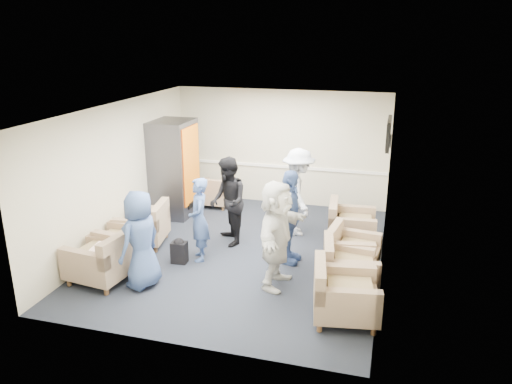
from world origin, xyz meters
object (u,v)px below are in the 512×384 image
(armchair_left_mid, at_px, (123,244))
(armchair_right_near, at_px, (341,296))
(person_front_left, at_px, (141,240))
(person_mid_left, at_px, (199,219))
(person_front_right, at_px, (277,234))
(armchair_right_midfar, at_px, (350,252))
(person_mid_right, at_px, (289,217))
(armchair_corner, at_px, (214,193))
(person_back_left, at_px, (228,202))
(armchair_right_far, at_px, (349,226))
(armchair_right_midnear, at_px, (346,268))
(person_back_right, at_px, (298,192))
(vending_machine, at_px, (174,168))
(armchair_left_far, at_px, (145,227))
(armchair_left_near, at_px, (104,260))

(armchair_left_mid, xyz_separation_m, armchair_right_near, (3.97, -0.84, 0.03))
(armchair_right_near, bearing_deg, person_front_left, 78.43)
(person_mid_left, bearing_deg, person_front_right, 45.61)
(armchair_right_near, bearing_deg, armchair_right_midfar, -8.28)
(person_front_left, xyz_separation_m, person_mid_right, (2.08, 1.49, 0.05))
(armchair_corner, xyz_separation_m, person_front_right, (2.32, -3.37, 0.58))
(person_mid_right, bearing_deg, person_back_left, 74.34)
(armchair_right_near, relative_size, armchair_right_far, 1.09)
(armchair_left_mid, bearing_deg, person_mid_left, 109.40)
(armchair_right_midnear, height_order, person_mid_left, person_mid_left)
(armchair_right_midnear, height_order, armchair_right_midfar, armchair_right_midnear)
(person_back_right, bearing_deg, armchair_right_midnear, -172.51)
(armchair_left_mid, xyz_separation_m, vending_machine, (-0.13, 2.53, 0.74))
(person_back_left, bearing_deg, armchair_right_midfar, 47.45)
(person_front_left, bearing_deg, armchair_right_midnear, 120.11)
(armchair_right_near, height_order, armchair_right_far, armchair_right_near)
(armchair_left_far, bearing_deg, person_front_right, 62.23)
(person_mid_right, xyz_separation_m, person_front_right, (-0.01, -0.89, 0.04))
(armchair_right_midnear, relative_size, armchair_right_far, 1.02)
(person_front_left, bearing_deg, person_mid_left, 172.04)
(armchair_right_midnear, distance_m, person_back_left, 2.70)
(person_front_left, distance_m, person_mid_left, 1.29)
(armchair_left_far, bearing_deg, vending_machine, 175.19)
(armchair_right_near, height_order, person_back_right, person_back_right)
(armchair_right_midnear, bearing_deg, armchair_right_near, 172.51)
(person_mid_left, bearing_deg, armchair_right_far, 95.71)
(armchair_left_mid, xyz_separation_m, person_back_left, (1.56, 1.27, 0.53))
(armchair_corner, relative_size, person_back_left, 0.45)
(vending_machine, bearing_deg, person_back_right, -8.06)
(armchair_left_far, xyz_separation_m, armchair_right_near, (3.95, -1.65, 0.01))
(person_mid_left, bearing_deg, person_back_right, 114.52)
(person_back_left, height_order, person_mid_right, person_back_left)
(armchair_corner, height_order, person_mid_left, person_mid_left)
(armchair_right_midnear, distance_m, armchair_corner, 4.65)
(armchair_right_far, xyz_separation_m, vending_machine, (-3.94, 0.63, 0.71))
(armchair_corner, relative_size, person_front_left, 0.48)
(person_back_right, bearing_deg, armchair_right_far, -125.09)
(armchair_right_near, relative_size, armchair_right_midfar, 1.13)
(armchair_right_far, height_order, person_back_left, person_back_left)
(person_mid_right, bearing_deg, person_front_left, 130.80)
(armchair_right_midnear, xyz_separation_m, armchair_right_far, (-0.14, 1.79, 0.01))
(person_back_right, bearing_deg, armchair_left_near, 113.94)
(armchair_left_near, height_order, person_front_left, person_front_left)
(armchair_right_midnear, xyz_separation_m, person_front_left, (-3.18, -0.83, 0.46))
(armchair_right_near, relative_size, person_back_left, 0.61)
(armchair_left_near, height_order, armchair_corner, armchair_left_near)
(armchair_right_near, xyz_separation_m, person_back_left, (-2.41, 2.11, 0.50))
(armchair_corner, distance_m, vending_machine, 1.24)
(person_back_right, bearing_deg, vending_machine, 58.79)
(person_mid_right, bearing_deg, vending_machine, 64.74)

